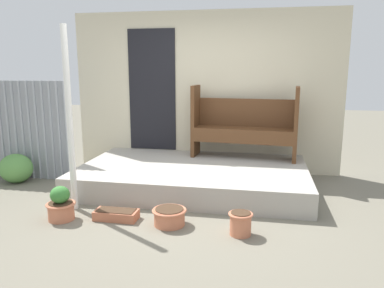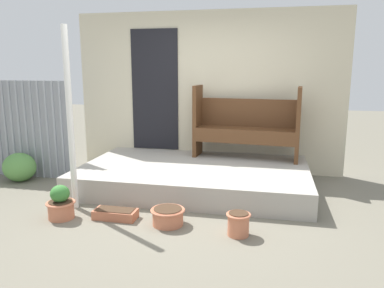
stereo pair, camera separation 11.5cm
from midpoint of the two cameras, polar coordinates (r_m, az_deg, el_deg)
The scene contains 11 objects.
ground_plane at distance 4.58m, azimuth -0.82°, elevation -10.28°, with size 24.00×24.00×0.00m, color #706B5B.
porch_slab at distance 5.44m, azimuth 0.98°, elevation -4.95°, with size 3.21×1.95×0.32m.
house_wall at distance 6.22m, azimuth 2.46°, elevation 7.84°, with size 4.41×0.08×2.60m.
fence_corrugated at distance 6.54m, azimuth -25.62°, elevation 2.09°, with size 2.21×0.05×1.51m.
support_post at distance 4.65m, azimuth -17.42°, elevation 3.49°, with size 0.07×0.07×2.19m.
bench at distance 5.83m, azimuth 8.82°, elevation 3.21°, with size 1.63×0.53×1.12m.
flower_pot_left at distance 4.57m, azimuth -18.70°, elevation -8.66°, with size 0.33×0.33×0.40m.
flower_pot_middle at distance 4.20m, azimuth -2.91°, elevation -10.86°, with size 0.38×0.38×0.19m.
flower_pot_right at distance 3.97m, azimuth 7.92°, elevation -11.84°, with size 0.26×0.26×0.25m.
planter_box_rect at distance 4.45m, azimuth -10.85°, elevation -10.42°, with size 0.49×0.22×0.11m.
shrub_by_fence at distance 6.25m, azimuth -24.33°, elevation -3.23°, with size 0.50×0.45×0.44m.
Camera 2 is at (1.01, -4.13, 1.70)m, focal length 35.00 mm.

